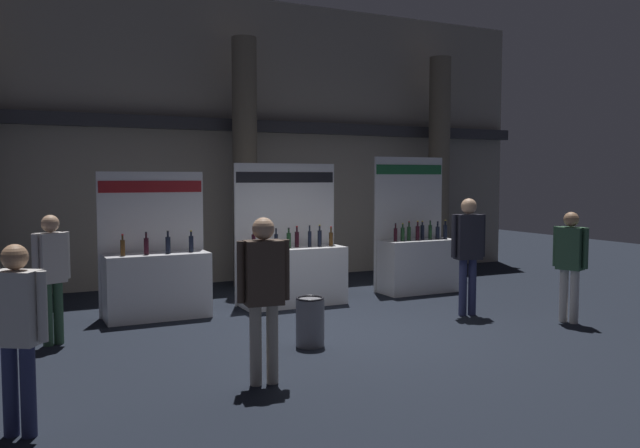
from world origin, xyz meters
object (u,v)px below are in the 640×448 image
at_px(trash_bin, 310,322).
at_px(visitor_0, 570,257).
at_px(exhibitor_booth_0, 157,280).
at_px(exhibitor_booth_2, 417,259).
at_px(visitor_2, 468,245).
at_px(visitor_3, 17,324).
at_px(visitor_4, 52,269).
at_px(exhibitor_booth_1, 293,270).
at_px(visitor_1, 264,284).

relative_size(trash_bin, visitor_0, 0.38).
bearing_deg(exhibitor_booth_0, exhibitor_booth_2, 1.32).
bearing_deg(trash_bin, visitor_2, 11.12).
xyz_separation_m(exhibitor_booth_2, visitor_3, (-6.83, -4.17, 0.33)).
xyz_separation_m(exhibitor_booth_2, visitor_0, (0.55, -3.13, 0.35)).
height_order(visitor_3, visitor_4, visitor_4).
height_order(exhibitor_booth_1, visitor_2, exhibitor_booth_1).
distance_m(trash_bin, visitor_1, 1.74).
distance_m(visitor_0, visitor_2, 1.48).
bearing_deg(visitor_1, visitor_2, 29.47).
relative_size(exhibitor_booth_1, visitor_2, 1.31).
bearing_deg(exhibitor_booth_1, visitor_2, -42.73).
distance_m(exhibitor_booth_2, visitor_0, 3.19).
xyz_separation_m(exhibitor_booth_0, visitor_1, (0.33, -3.69, 0.46)).
distance_m(trash_bin, visitor_2, 3.14).
bearing_deg(exhibitor_booth_1, visitor_3, -136.18).
xyz_separation_m(exhibitor_booth_0, trash_bin, (1.40, -2.53, -0.27)).
xyz_separation_m(exhibitor_booth_2, visitor_2, (-0.47, -2.06, 0.48)).
bearing_deg(visitor_2, exhibitor_booth_2, -90.53).
bearing_deg(trash_bin, visitor_4, 152.88).
height_order(trash_bin, visitor_4, visitor_4).
distance_m(exhibitor_booth_0, exhibitor_booth_2, 4.86).
relative_size(exhibitor_booth_2, visitor_1, 1.46).
bearing_deg(trash_bin, exhibitor_booth_0, 118.92).
distance_m(visitor_0, visitor_1, 5.12).
bearing_deg(exhibitor_booth_0, visitor_2, -23.91).
relative_size(visitor_0, visitor_3, 1.02).
xyz_separation_m(trash_bin, visitor_3, (-3.37, -1.53, 0.63)).
height_order(visitor_0, visitor_3, visitor_0).
bearing_deg(exhibitor_booth_2, visitor_1, -139.98).
distance_m(exhibitor_booth_2, visitor_2, 2.16).
xyz_separation_m(exhibitor_booth_2, visitor_4, (-6.39, -1.14, 0.36)).
relative_size(exhibitor_booth_2, visitor_3, 1.58).
distance_m(exhibitor_booth_1, visitor_2, 2.92).
bearing_deg(visitor_2, visitor_4, 3.54).
relative_size(exhibitor_booth_0, visitor_3, 1.40).
bearing_deg(visitor_1, exhibitor_booth_1, 68.48).
relative_size(exhibitor_booth_0, visitor_0, 1.36).
height_order(exhibitor_booth_0, visitor_3, exhibitor_booth_0).
bearing_deg(exhibitor_booth_0, visitor_3, -115.94).
xyz_separation_m(exhibitor_booth_0, visitor_2, (4.39, -1.94, 0.51)).
distance_m(exhibitor_booth_2, visitor_4, 6.50).
height_order(exhibitor_booth_2, visitor_2, exhibitor_booth_2).
height_order(exhibitor_booth_2, trash_bin, exhibitor_booth_2).
height_order(visitor_0, visitor_1, visitor_1).
distance_m(visitor_1, visitor_4, 3.25).
bearing_deg(visitor_2, exhibitor_booth_1, -30.40).
bearing_deg(visitor_3, exhibitor_booth_1, 76.96).
xyz_separation_m(exhibitor_booth_2, visitor_1, (-4.53, -3.80, 0.42)).
bearing_deg(visitor_0, exhibitor_booth_0, 40.73).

